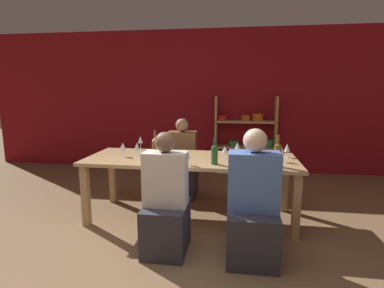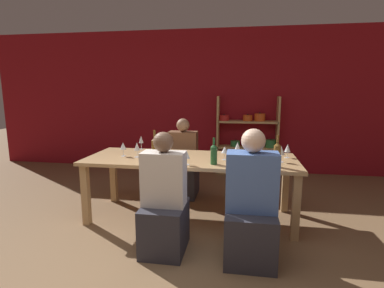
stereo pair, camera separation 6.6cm
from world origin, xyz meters
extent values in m
cube|color=maroon|center=(0.00, 3.83, 1.35)|extent=(8.80, 0.06, 2.70)
cube|color=tan|center=(0.28, 3.63, 0.73)|extent=(0.04, 0.30, 1.45)
cube|color=tan|center=(1.37, 3.63, 0.73)|extent=(0.04, 0.30, 1.45)
cube|color=tan|center=(0.83, 3.63, 0.02)|extent=(1.09, 0.30, 0.04)
cylinder|color=black|center=(0.39, 3.63, 0.11)|extent=(0.20, 0.20, 0.14)
sphere|color=black|center=(0.39, 3.63, 0.19)|extent=(0.02, 0.02, 0.02)
cylinder|color=#235BAD|center=(0.61, 3.63, 0.09)|extent=(0.20, 0.20, 0.11)
sphere|color=black|center=(0.61, 3.63, 0.16)|extent=(0.02, 0.02, 0.02)
cylinder|color=#E0561E|center=(0.83, 3.63, 0.11)|extent=(0.19, 0.19, 0.14)
sphere|color=black|center=(0.83, 3.63, 0.19)|extent=(0.02, 0.02, 0.02)
cylinder|color=silver|center=(1.05, 3.63, 0.10)|extent=(0.20, 0.20, 0.13)
sphere|color=black|center=(1.05, 3.63, 0.18)|extent=(0.02, 0.02, 0.02)
cylinder|color=silver|center=(1.26, 3.63, 0.10)|extent=(0.20, 0.20, 0.12)
sphere|color=black|center=(1.26, 3.63, 0.17)|extent=(0.02, 0.02, 0.02)
cube|color=tan|center=(0.83, 3.63, 0.50)|extent=(1.09, 0.30, 0.04)
cylinder|color=#338447|center=(0.61, 3.63, 0.57)|extent=(0.18, 0.18, 0.10)
sphere|color=black|center=(0.61, 3.63, 0.64)|extent=(0.02, 0.02, 0.02)
cylinder|color=gold|center=(1.05, 3.63, 0.59)|extent=(0.20, 0.20, 0.13)
sphere|color=black|center=(1.05, 3.63, 0.66)|extent=(0.02, 0.02, 0.02)
cylinder|color=#338447|center=(1.26, 3.63, 0.59)|extent=(0.20, 0.20, 0.14)
sphere|color=black|center=(1.26, 3.63, 0.67)|extent=(0.02, 0.02, 0.02)
cube|color=tan|center=(0.83, 3.63, 0.99)|extent=(1.09, 0.30, 0.04)
cylinder|color=red|center=(0.39, 3.63, 1.05)|extent=(0.20, 0.20, 0.10)
sphere|color=black|center=(0.39, 3.63, 1.12)|extent=(0.02, 0.02, 0.02)
cylinder|color=#E0561E|center=(0.83, 3.63, 1.06)|extent=(0.17, 0.17, 0.11)
sphere|color=black|center=(0.83, 3.63, 1.12)|extent=(0.02, 0.02, 0.02)
cylinder|color=#E0561E|center=(1.05, 3.63, 1.07)|extent=(0.20, 0.20, 0.14)
sphere|color=black|center=(1.05, 3.63, 1.16)|extent=(0.02, 0.02, 0.02)
cube|color=tan|center=(0.12, 1.47, 0.74)|extent=(2.51, 0.93, 0.04)
cube|color=tan|center=(-1.05, 1.08, 0.36)|extent=(0.08, 0.08, 0.72)
cube|color=tan|center=(1.30, 1.08, 0.36)|extent=(0.08, 0.08, 0.72)
cube|color=tan|center=(-1.05, 1.85, 0.36)|extent=(0.08, 0.08, 0.72)
cube|color=tan|center=(1.30, 1.85, 0.36)|extent=(0.08, 0.08, 0.72)
cylinder|color=brown|center=(-0.25, 1.22, 0.88)|extent=(0.07, 0.07, 0.24)
cone|color=brown|center=(-0.25, 1.22, 1.02)|extent=(0.07, 0.07, 0.03)
cylinder|color=brown|center=(-0.25, 1.22, 1.08)|extent=(0.03, 0.03, 0.09)
cylinder|color=#1E4C23|center=(0.43, 1.19, 0.86)|extent=(0.07, 0.07, 0.19)
cone|color=#1E4C23|center=(0.43, 1.19, 0.97)|extent=(0.07, 0.07, 0.03)
cylinder|color=#1E4C23|center=(0.43, 1.19, 1.02)|extent=(0.03, 0.03, 0.07)
cylinder|color=brown|center=(1.09, 1.18, 0.88)|extent=(0.07, 0.07, 0.23)
cone|color=brown|center=(1.09, 1.18, 1.01)|extent=(0.07, 0.07, 0.03)
cylinder|color=brown|center=(1.09, 1.18, 1.06)|extent=(0.03, 0.03, 0.08)
cylinder|color=white|center=(-0.71, 1.42, 0.76)|extent=(0.06, 0.06, 0.00)
cylinder|color=white|center=(-0.71, 1.42, 0.81)|extent=(0.01, 0.01, 0.08)
cone|color=white|center=(-0.71, 1.42, 0.89)|extent=(0.07, 0.07, 0.09)
cylinder|color=maroon|center=(-0.71, 1.42, 0.87)|extent=(0.04, 0.04, 0.03)
cylinder|color=white|center=(-0.52, 1.39, 0.76)|extent=(0.07, 0.07, 0.00)
cylinder|color=white|center=(-0.52, 1.39, 0.81)|extent=(0.01, 0.01, 0.08)
cone|color=white|center=(-0.52, 1.39, 0.90)|extent=(0.07, 0.07, 0.10)
cylinder|color=maroon|center=(-0.52, 1.39, 0.87)|extent=(0.04, 0.04, 0.04)
cylinder|color=white|center=(0.95, 1.49, 0.76)|extent=(0.06, 0.06, 0.00)
cylinder|color=white|center=(0.95, 1.49, 0.80)|extent=(0.01, 0.01, 0.07)
cone|color=white|center=(0.95, 1.49, 0.88)|extent=(0.07, 0.07, 0.09)
cylinder|color=white|center=(0.14, 1.11, 0.76)|extent=(0.07, 0.07, 0.00)
cylinder|color=white|center=(0.14, 1.11, 0.80)|extent=(0.01, 0.01, 0.07)
cone|color=white|center=(0.14, 1.11, 0.88)|extent=(0.07, 0.07, 0.10)
cylinder|color=white|center=(1.27, 1.66, 0.76)|extent=(0.06, 0.06, 0.00)
cylinder|color=white|center=(1.27, 1.66, 0.80)|extent=(0.01, 0.01, 0.07)
cone|color=white|center=(1.27, 1.66, 0.88)|extent=(0.07, 0.07, 0.10)
cylinder|color=white|center=(-0.64, 1.88, 0.76)|extent=(0.06, 0.06, 0.00)
cylinder|color=white|center=(-0.64, 1.88, 0.81)|extent=(0.01, 0.01, 0.08)
cone|color=white|center=(-0.64, 1.88, 0.90)|extent=(0.06, 0.06, 0.10)
cylinder|color=maroon|center=(-0.64, 1.88, 0.87)|extent=(0.04, 0.04, 0.04)
cylinder|color=white|center=(1.16, 1.41, 0.76)|extent=(0.07, 0.07, 0.00)
cylinder|color=white|center=(1.16, 1.41, 0.81)|extent=(0.01, 0.01, 0.08)
cone|color=white|center=(1.16, 1.41, 0.90)|extent=(0.08, 0.08, 0.10)
cylinder|color=beige|center=(1.16, 1.41, 0.87)|extent=(0.04, 0.04, 0.04)
cylinder|color=white|center=(1.05, 1.06, 0.76)|extent=(0.06, 0.06, 0.00)
cylinder|color=white|center=(1.05, 1.06, 0.80)|extent=(0.01, 0.01, 0.08)
cone|color=white|center=(1.05, 1.06, 0.89)|extent=(0.08, 0.08, 0.09)
cylinder|color=white|center=(0.68, 1.65, 0.76)|extent=(0.06, 0.06, 0.00)
cylinder|color=white|center=(0.68, 1.65, 0.80)|extent=(0.01, 0.01, 0.08)
cone|color=white|center=(0.68, 1.65, 0.89)|extent=(0.07, 0.07, 0.09)
cylinder|color=white|center=(0.53, 1.42, 0.76)|extent=(0.06, 0.06, 0.00)
cylinder|color=white|center=(0.53, 1.42, 0.80)|extent=(0.01, 0.01, 0.08)
cone|color=white|center=(0.53, 1.42, 0.88)|extent=(0.08, 0.08, 0.07)
cube|color=#2D2D38|center=(0.82, 0.65, 0.24)|extent=(0.46, 0.57, 0.48)
cube|color=#4C70B7|center=(0.82, 0.65, 0.75)|extent=(0.46, 0.25, 0.54)
sphere|color=beige|center=(0.82, 0.65, 1.12)|extent=(0.21, 0.21, 0.21)
cube|color=#2D2D38|center=(-0.12, 2.26, 0.24)|extent=(0.42, 0.52, 0.47)
cube|color=brown|center=(-0.12, 2.26, 0.72)|extent=(0.42, 0.23, 0.50)
sphere|color=#9E7556|center=(-0.12, 2.26, 1.06)|extent=(0.19, 0.19, 0.19)
cube|color=#2D2D38|center=(0.00, 0.66, 0.24)|extent=(0.41, 0.51, 0.47)
cube|color=silver|center=(0.00, 0.66, 0.73)|extent=(0.41, 0.22, 0.52)
sphere|color=brown|center=(0.00, 0.66, 1.09)|extent=(0.19, 0.19, 0.19)
camera|label=1|loc=(0.64, -2.01, 1.56)|focal=28.00mm
camera|label=2|loc=(0.71, -1.99, 1.56)|focal=28.00mm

